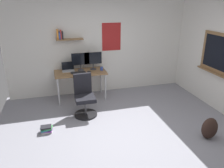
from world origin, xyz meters
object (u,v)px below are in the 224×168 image
Objects in this scene: keyboard at (78,72)px; book_stack_on_floor at (46,129)px; laptop at (68,69)px; backpack at (210,128)px; coffee_mug at (102,69)px; monitor_primary at (81,60)px; computer_mouse at (89,71)px; monitor_secondary at (93,60)px; office_chair at (85,98)px; desk at (81,75)px.

keyboard is 1.46× the size of book_stack_on_floor.
keyboard is (0.23, -0.24, -0.04)m from laptop.
keyboard reaches higher than backpack.
monitor_primary is at bearing 164.72° from coffee_mug.
laptop reaches higher than computer_mouse.
keyboard is (-0.10, -0.19, -0.26)m from monitor_primary.
monitor_secondary is 3.21m from backpack.
backpack reaches higher than book_stack_on_floor.
monitor_secondary is 1.07× the size of backpack.
backpack is (1.72, -2.59, -0.80)m from monitor_secondary.
laptop is at bearing 175.80° from monitor_secondary.
monitor_secondary is at bearing 68.09° from office_chair.
office_chair is at bearing -76.68° from laptop.
monitor_secondary is (0.66, -0.05, 0.22)m from laptop.
book_stack_on_floor is at bearing -129.63° from computer_mouse.
monitor_primary is (0.03, 0.11, 0.35)m from desk.
backpack is at bearing -48.04° from keyboard.
laptop is at bearing 132.11° from backpack.
keyboard is 0.28m from computer_mouse.
monitor_primary reaches higher than coffee_mug.
monitor_secondary is 0.33m from coffee_mug.
computer_mouse is 0.35m from coffee_mug.
office_chair reaches higher than desk.
keyboard is 3.26m from backpack.
keyboard is at bearing 91.45° from office_chair.
office_chair reaches higher than backpack.
monitor_primary reaches higher than laptop.
desk is 3.03× the size of backpack.
monitor_secondary is at bearing 16.80° from desk.
keyboard is 1.74m from book_stack_on_floor.
book_stack_on_floor is (-0.91, -1.44, -0.61)m from desk.
monitor_primary reaches higher than computer_mouse.
book_stack_on_floor is (-0.84, -1.36, -0.69)m from keyboard.
keyboard is at bearing 58.12° from book_stack_on_floor.
laptop is at bearing 167.35° from coffee_mug.
coffee_mug reaches higher than keyboard.
keyboard is 3.56× the size of computer_mouse.
desk is 4.24× the size of laptop.
book_stack_on_floor is at bearing -121.88° from keyboard.
coffee_mug reaches higher than backpack.
laptop is 2.98× the size of computer_mouse.
keyboard reaches higher than book_stack_on_floor.
monitor_secondary reaches higher than computer_mouse.
coffee_mug reaches higher than desk.
monitor_primary is at bearing 128.44° from backpack.
desk is at bearing 87.14° from office_chair.
office_chair is at bearing 31.99° from book_stack_on_floor.
office_chair is at bearing -92.86° from desk.
monitor_primary is 0.37m from computer_mouse.
monitor_secondary is (0.36, 0.11, 0.35)m from desk.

